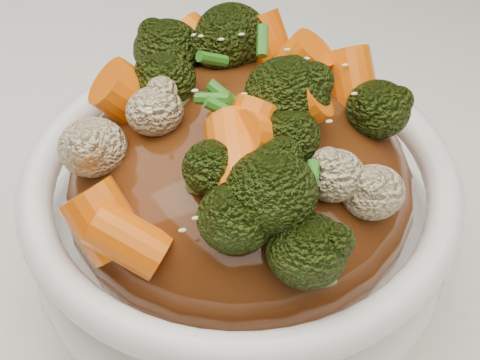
{
  "coord_description": "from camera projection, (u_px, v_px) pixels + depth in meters",
  "views": [
    {
      "loc": [
        -0.06,
        -0.2,
        1.07
      ],
      "look_at": [
        -0.0,
        0.05,
        0.82
      ],
      "focal_mm": 55.0,
      "sensor_mm": 36.0,
      "label": 1
    }
  ],
  "objects": [
    {
      "name": "bowl",
      "position": [
        240.0,
        224.0,
        0.38
      ],
      "size": [
        0.26,
        0.26,
        0.08
      ],
      "primitive_type": null,
      "rotation": [
        0.0,
        0.0,
        0.26
      ],
      "color": "white",
      "rests_on": "tablecloth"
    },
    {
      "name": "sauce_base",
      "position": [
        240.0,
        184.0,
        0.36
      ],
      "size": [
        0.21,
        0.21,
        0.09
      ],
      "primitive_type": "ellipsoid",
      "rotation": [
        0.0,
        0.0,
        0.26
      ],
      "color": "#51250D",
      "rests_on": "bowl"
    },
    {
      "name": "carrots",
      "position": [
        240.0,
        84.0,
        0.32
      ],
      "size": [
        0.21,
        0.21,
        0.05
      ],
      "primitive_type": null,
      "rotation": [
        0.0,
        0.0,
        0.26
      ],
      "color": "#FF6908",
      "rests_on": "sauce_base"
    },
    {
      "name": "broccoli",
      "position": [
        240.0,
        85.0,
        0.32
      ],
      "size": [
        0.21,
        0.21,
        0.04
      ],
      "primitive_type": null,
      "rotation": [
        0.0,
        0.0,
        0.26
      ],
      "color": "black",
      "rests_on": "sauce_base"
    },
    {
      "name": "cauliflower",
      "position": [
        240.0,
        89.0,
        0.32
      ],
      "size": [
        0.21,
        0.21,
        0.04
      ],
      "primitive_type": null,
      "rotation": [
        0.0,
        0.0,
        0.26
      ],
      "color": "beige",
      "rests_on": "sauce_base"
    },
    {
      "name": "scallions",
      "position": [
        240.0,
        82.0,
        0.32
      ],
      "size": [
        0.16,
        0.16,
        0.02
      ],
      "primitive_type": null,
      "rotation": [
        0.0,
        0.0,
        0.26
      ],
      "color": "#29711A",
      "rests_on": "sauce_base"
    },
    {
      "name": "sesame_seeds",
      "position": [
        240.0,
        82.0,
        0.32
      ],
      "size": [
        0.19,
        0.19,
        0.01
      ],
      "primitive_type": null,
      "rotation": [
        0.0,
        0.0,
        0.26
      ],
      "color": "beige",
      "rests_on": "sauce_base"
    }
  ]
}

